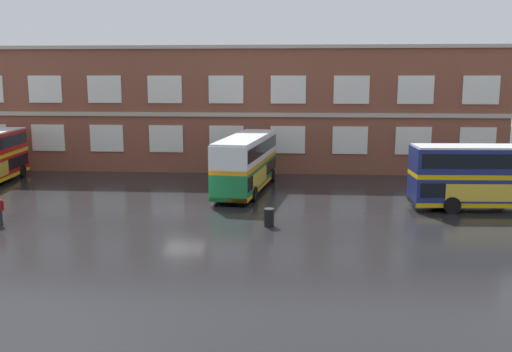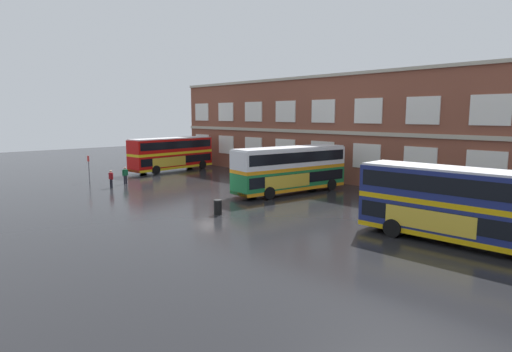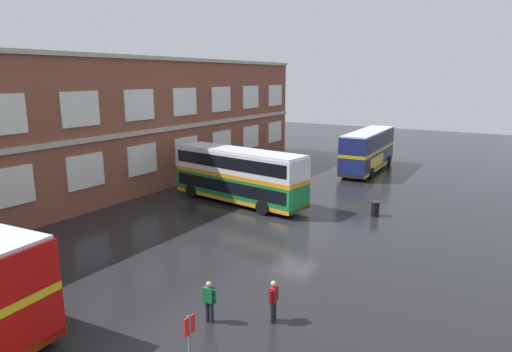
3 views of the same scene
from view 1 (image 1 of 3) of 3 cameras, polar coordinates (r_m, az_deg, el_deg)
name	(u,v)px [view 1 (image 1 of 3)]	position (r m, az deg, el deg)	size (l,w,h in m)	color
ground_plane	(190,204)	(37.96, -6.64, -2.78)	(120.00, 120.00, 0.00)	black
brick_terminal_building	(232,109)	(52.75, -2.47, 6.73)	(47.57, 8.19, 10.93)	brown
double_decker_middle	(246,162)	(41.41, -0.98, 1.40)	(3.96, 11.24, 4.07)	#197038
double_decker_far	(500,176)	(38.95, 23.35, 0.01)	(11.11, 3.25, 4.07)	navy
station_litter_bin	(269,217)	(32.02, 1.32, -4.18)	(0.60, 0.60, 1.03)	black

